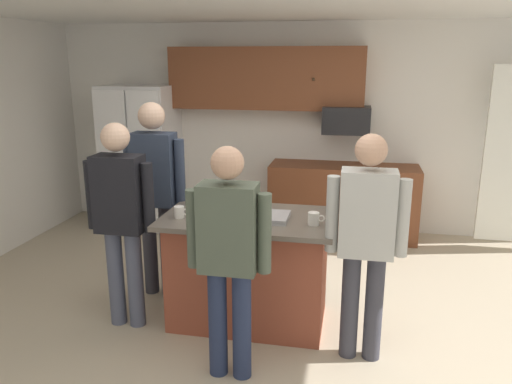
# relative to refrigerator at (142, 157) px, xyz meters

# --- Properties ---
(floor) EXTENTS (7.04, 7.04, 0.00)m
(floor) POSITION_rel_refrigerator_xyz_m (2.00, -2.38, -0.92)
(floor) COLOR #B7A88E
(floor) RESTS_ON ground
(back_wall) EXTENTS (6.40, 0.10, 2.60)m
(back_wall) POSITION_rel_refrigerator_xyz_m (2.00, 0.42, 0.38)
(back_wall) COLOR white
(back_wall) RESTS_ON ground
(cabinet_run_upper) EXTENTS (2.40, 0.38, 0.75)m
(cabinet_run_upper) POSITION_rel_refrigerator_xyz_m (1.60, 0.22, 1.01)
(cabinet_run_upper) COLOR brown
(cabinet_run_lower) EXTENTS (1.80, 0.63, 0.90)m
(cabinet_run_lower) POSITION_rel_refrigerator_xyz_m (2.60, 0.10, -0.47)
(cabinet_run_lower) COLOR brown
(cabinet_run_lower) RESTS_ON ground
(refrigerator) EXTENTS (0.87, 0.76, 1.84)m
(refrigerator) POSITION_rel_refrigerator_xyz_m (0.00, 0.00, 0.00)
(refrigerator) COLOR white
(refrigerator) RESTS_ON ground
(microwave_over_range) EXTENTS (0.56, 0.40, 0.32)m
(microwave_over_range) POSITION_rel_refrigerator_xyz_m (2.60, 0.12, 0.53)
(microwave_over_range) COLOR black
(kitchen_island) EXTENTS (1.39, 0.83, 0.93)m
(kitchen_island) POSITION_rel_refrigerator_xyz_m (1.91, -2.21, -0.45)
(kitchen_island) COLOR brown
(kitchen_island) RESTS_ON ground
(person_guest_by_door) EXTENTS (0.57, 0.24, 1.79)m
(person_guest_by_door) POSITION_rel_refrigerator_xyz_m (0.97, -1.87, 0.13)
(person_guest_by_door) COLOR #383842
(person_guest_by_door) RESTS_ON ground
(person_guest_right) EXTENTS (0.57, 0.22, 1.67)m
(person_guest_right) POSITION_rel_refrigerator_xyz_m (2.83, -2.57, 0.05)
(person_guest_right) COLOR #383842
(person_guest_right) RESTS_ON ground
(person_guest_left) EXTENTS (0.57, 0.22, 1.63)m
(person_guest_left) POSITION_rel_refrigerator_xyz_m (1.94, -2.97, 0.02)
(person_guest_left) COLOR #232D4C
(person_guest_left) RESTS_ON ground
(person_host_foreground) EXTENTS (0.57, 0.22, 1.69)m
(person_host_foreground) POSITION_rel_refrigerator_xyz_m (0.92, -2.46, 0.06)
(person_host_foreground) COLOR #4C5166
(person_host_foreground) RESTS_ON ground
(mug_ceramic_white) EXTENTS (0.12, 0.08, 0.09)m
(mug_ceramic_white) POSITION_rel_refrigerator_xyz_m (1.38, -2.36, 0.06)
(mug_ceramic_white) COLOR white
(mug_ceramic_white) RESTS_ON kitchen_island
(glass_pilsner) EXTENTS (0.07, 0.07, 0.15)m
(glass_pilsner) POSITION_rel_refrigerator_xyz_m (1.41, -2.03, 0.08)
(glass_pilsner) COLOR black
(glass_pilsner) RESTS_ON kitchen_island
(glass_stout_tall) EXTENTS (0.07, 0.07, 0.17)m
(glass_stout_tall) POSITION_rel_refrigerator_xyz_m (1.56, -2.02, 0.09)
(glass_stout_tall) COLOR black
(glass_stout_tall) RESTS_ON kitchen_island
(mug_blue_stoneware) EXTENTS (0.13, 0.09, 0.10)m
(mug_blue_stoneware) POSITION_rel_refrigerator_xyz_m (2.44, -2.32, 0.06)
(mug_blue_stoneware) COLOR white
(mug_blue_stoneware) RESTS_ON kitchen_island
(serving_tray) EXTENTS (0.44, 0.30, 0.04)m
(serving_tray) POSITION_rel_refrigerator_xyz_m (2.02, -2.26, 0.03)
(serving_tray) COLOR #B7B7BC
(serving_tray) RESTS_ON kitchen_island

